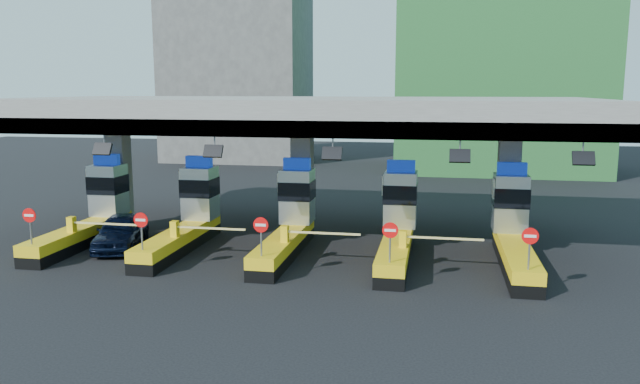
# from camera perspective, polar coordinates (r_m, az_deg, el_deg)

# --- Properties ---
(ground) EXTENTS (120.00, 120.00, 0.00)m
(ground) POSITION_cam_1_polar(r_m,az_deg,el_deg) (29.14, -2.85, -5.40)
(ground) COLOR black
(ground) RESTS_ON ground
(toll_canopy) EXTENTS (28.00, 12.09, 7.00)m
(toll_canopy) POSITION_cam_1_polar(r_m,az_deg,el_deg) (31.00, -1.70, 6.98)
(toll_canopy) COLOR slate
(toll_canopy) RESTS_ON ground
(toll_lane_far_left) EXTENTS (4.43, 8.00, 4.16)m
(toll_lane_far_left) POSITION_cam_1_polar(r_m,az_deg,el_deg) (32.83, -19.99, -1.78)
(toll_lane_far_left) COLOR black
(toll_lane_far_left) RESTS_ON ground
(toll_lane_left) EXTENTS (4.43, 8.00, 4.16)m
(toll_lane_left) POSITION_cam_1_polar(r_m,az_deg,el_deg) (30.61, -11.89, -2.19)
(toll_lane_left) COLOR black
(toll_lane_left) RESTS_ON ground
(toll_lane_center) EXTENTS (4.43, 8.00, 4.16)m
(toll_lane_center) POSITION_cam_1_polar(r_m,az_deg,el_deg) (29.08, -2.74, -2.61)
(toll_lane_center) COLOR black
(toll_lane_center) RESTS_ON ground
(toll_lane_right) EXTENTS (4.43, 8.00, 4.16)m
(toll_lane_right) POSITION_cam_1_polar(r_m,az_deg,el_deg) (28.37, 7.15, -2.98)
(toll_lane_right) COLOR black
(toll_lane_right) RESTS_ON ground
(toll_lane_far_right) EXTENTS (4.43, 8.00, 4.16)m
(toll_lane_far_right) POSITION_cam_1_polar(r_m,az_deg,el_deg) (28.53, 17.24, -3.27)
(toll_lane_far_right) COLOR black
(toll_lane_far_right) RESTS_ON ground
(bg_building_scaffold) EXTENTS (18.00, 12.00, 28.00)m
(bg_building_scaffold) POSITION_cam_1_polar(r_m,az_deg,el_deg) (59.98, 16.32, 15.34)
(bg_building_scaffold) COLOR #1E5926
(bg_building_scaffold) RESTS_ON ground
(bg_building_concrete) EXTENTS (14.00, 10.00, 18.00)m
(bg_building_concrete) POSITION_cam_1_polar(r_m,az_deg,el_deg) (66.67, -7.51, 10.70)
(bg_building_concrete) COLOR #4C4C49
(bg_building_concrete) RESTS_ON ground
(van) EXTENTS (3.02, 5.07, 1.62)m
(van) POSITION_cam_1_polar(r_m,az_deg,el_deg) (30.90, -17.75, -3.45)
(van) COLOR black
(van) RESTS_ON ground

